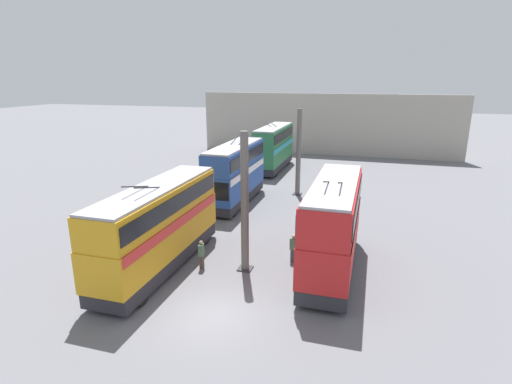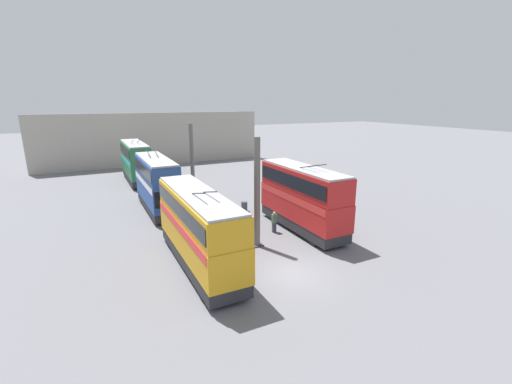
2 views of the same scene
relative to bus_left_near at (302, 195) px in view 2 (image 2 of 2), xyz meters
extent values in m
plane|color=slate|center=(-5.98, 4.71, -2.97)|extent=(240.00, 240.00, 0.00)
cube|color=#A8A093|center=(35.41, 4.71, 1.25)|extent=(0.50, 36.00, 8.43)
cylinder|color=#605B56|center=(-1.22, 4.71, 0.99)|extent=(0.44, 0.44, 7.92)
cube|color=#333338|center=(-1.22, 4.71, -2.93)|extent=(0.79, 0.79, 0.08)
cylinder|color=#605B56|center=(14.58, 4.71, 0.99)|extent=(0.44, 0.44, 7.92)
cube|color=#333338|center=(14.58, 4.71, -2.93)|extent=(0.79, 0.79, 0.08)
cylinder|color=black|center=(3.31, -1.05, -2.43)|extent=(1.08, 0.30, 1.08)
cylinder|color=black|center=(3.31, 1.05, -2.43)|extent=(1.08, 0.30, 1.08)
cylinder|color=black|center=(-3.13, -1.05, -2.43)|extent=(1.08, 0.30, 1.08)
cylinder|color=black|center=(-3.13, 1.05, -2.43)|extent=(1.08, 0.30, 1.08)
cube|color=#28282D|center=(-0.01, 0.00, -2.27)|extent=(9.26, 2.45, 0.79)
cube|color=red|center=(-0.01, 0.00, -0.84)|extent=(9.44, 2.50, 2.08)
cube|color=red|center=(-0.01, 0.00, -0.07)|extent=(9.16, 2.54, 0.55)
cube|color=red|center=(-0.01, 0.00, 1.16)|extent=(9.35, 2.43, 1.91)
cube|color=black|center=(-0.01, 0.00, 1.26)|extent=(9.07, 2.51, 1.05)
cube|color=#9E9EA3|center=(-0.01, 0.00, 2.18)|extent=(9.26, 2.25, 0.14)
cube|color=black|center=(4.65, 0.00, -0.63)|extent=(0.12, 2.30, 1.33)
cylinder|color=#282828|center=(-1.19, -0.35, 2.54)|extent=(2.35, 0.07, 0.65)
cylinder|color=#282828|center=(-1.19, 0.35, 2.54)|extent=(2.35, 0.07, 0.65)
cylinder|color=black|center=(1.52, 8.38, -2.46)|extent=(1.02, 0.30, 1.02)
cylinder|color=black|center=(1.52, 10.48, -2.46)|extent=(1.02, 0.30, 1.02)
cylinder|color=black|center=(-6.21, 8.38, -2.46)|extent=(1.02, 0.30, 1.02)
cylinder|color=black|center=(-6.21, 10.48, -2.46)|extent=(1.02, 0.30, 1.02)
cube|color=#28282D|center=(-2.44, 9.43, -2.30)|extent=(10.52, 2.45, 0.78)
cube|color=gold|center=(-2.44, 9.43, -0.88)|extent=(10.73, 2.50, 2.06)
cube|color=red|center=(-2.44, 9.43, -0.12)|extent=(10.41, 2.54, 0.55)
cube|color=gold|center=(-2.44, 9.43, 0.98)|extent=(10.62, 2.43, 1.65)
cube|color=black|center=(-2.44, 9.43, 1.06)|extent=(10.30, 2.51, 0.91)
cube|color=#9E9EA3|center=(-2.44, 9.43, 1.87)|extent=(10.52, 2.25, 0.14)
cube|color=black|center=(2.86, 9.43, -0.67)|extent=(0.12, 2.30, 1.32)
cylinder|color=#282828|center=(-3.79, 9.08, 2.23)|extent=(2.35, 0.07, 0.65)
cylinder|color=#282828|center=(-3.79, 9.78, 2.23)|extent=(2.35, 0.07, 0.65)
cylinder|color=black|center=(7.20, 8.38, -2.52)|extent=(0.90, 0.30, 0.90)
cylinder|color=black|center=(7.20, 10.48, -2.52)|extent=(0.90, 0.30, 0.90)
cylinder|color=black|center=(13.53, 8.38, -2.52)|extent=(0.90, 0.30, 0.90)
cylinder|color=black|center=(13.53, 10.48, -2.52)|extent=(0.90, 0.30, 0.90)
cube|color=#28282D|center=(10.46, 9.43, -2.34)|extent=(9.14, 2.45, 0.75)
cube|color=#234793|center=(10.46, 9.43, -0.85)|extent=(9.33, 2.50, 2.24)
cube|color=white|center=(10.46, 9.43, -0.01)|extent=(9.05, 2.54, 0.55)
cube|color=#234793|center=(10.46, 9.43, 1.14)|extent=(9.24, 2.43, 1.74)
cube|color=black|center=(10.46, 9.43, 1.23)|extent=(8.96, 2.51, 0.96)
cube|color=#9E9EA3|center=(10.46, 9.43, 2.08)|extent=(9.14, 2.25, 0.14)
cube|color=black|center=(5.86, 9.43, -0.62)|extent=(0.12, 2.30, 1.43)
cylinder|color=#282828|center=(11.63, 9.08, 2.44)|extent=(2.35, 0.07, 0.65)
cylinder|color=#282828|center=(11.63, 9.78, 2.44)|extent=(2.35, 0.07, 0.65)
cylinder|color=black|center=(27.66, 8.38, -2.45)|extent=(1.04, 0.30, 1.04)
cylinder|color=black|center=(27.66, 10.48, -2.45)|extent=(1.04, 0.30, 1.04)
cylinder|color=black|center=(20.70, 8.38, -2.45)|extent=(1.04, 0.30, 1.04)
cylinder|color=black|center=(20.70, 10.48, -2.45)|extent=(1.04, 0.30, 1.04)
cube|color=#28282D|center=(24.08, 9.43, -2.29)|extent=(9.76, 2.45, 0.78)
cube|color=#286B3D|center=(24.08, 9.43, -0.85)|extent=(9.96, 2.50, 2.11)
cube|color=teal|center=(24.08, 9.43, -0.07)|extent=(9.66, 2.54, 0.55)
cube|color=#286B3D|center=(24.08, 9.43, 1.11)|extent=(9.86, 2.43, 1.80)
cube|color=black|center=(24.08, 9.43, 1.20)|extent=(9.56, 2.51, 0.99)
cube|color=#9E9EA3|center=(24.08, 9.43, 2.08)|extent=(9.76, 2.25, 0.14)
cube|color=black|center=(29.00, 9.43, -0.64)|extent=(0.12, 2.30, 1.35)
cylinder|color=#282828|center=(22.83, 9.08, 2.44)|extent=(2.35, 0.07, 0.65)
cylinder|color=#282828|center=(22.83, 9.78, 2.44)|extent=(2.35, 0.07, 0.65)
cube|color=#473D33|center=(-1.79, 7.16, -2.58)|extent=(0.32, 0.23, 0.79)
cube|color=#4C7051|center=(-1.79, 7.16, -1.84)|extent=(0.44, 0.28, 0.68)
sphere|color=#A37A5B|center=(-1.79, 7.16, -1.39)|extent=(0.22, 0.22, 0.22)
cube|color=#384251|center=(0.51, 2.29, -2.57)|extent=(0.23, 0.32, 0.80)
cube|color=#4C7051|center=(0.51, 2.29, -1.81)|extent=(0.29, 0.45, 0.70)
sphere|color=tan|center=(0.51, 2.29, -1.35)|extent=(0.23, 0.23, 0.23)
cylinder|color=#424C56|center=(6.54, 2.13, -2.50)|extent=(0.59, 0.59, 0.94)
cylinder|color=#424C56|center=(6.54, 2.13, -2.50)|extent=(0.62, 0.62, 0.04)
camera|label=1|loc=(-20.97, -1.80, 7.67)|focal=28.00mm
camera|label=2|loc=(-21.91, 15.26, 7.30)|focal=24.00mm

